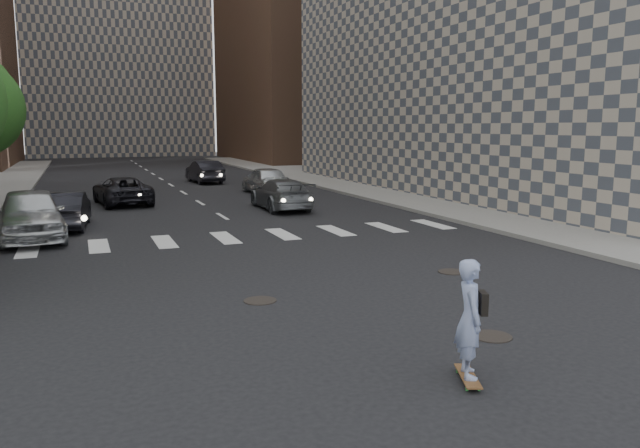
# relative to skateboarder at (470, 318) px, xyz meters

# --- Properties ---
(ground) EXTENTS (160.00, 160.00, 0.00)m
(ground) POSITION_rel_skateboarder_xyz_m (0.33, 4.00, -0.96)
(ground) COLOR black
(ground) RESTS_ON ground
(sidewalk_right) EXTENTS (13.00, 80.00, 0.15)m
(sidewalk_right) POSITION_rel_skateboarder_xyz_m (14.83, 24.00, -0.88)
(sidewalk_right) COLOR gray
(sidewalk_right) RESTS_ON ground
(manhole_a) EXTENTS (0.70, 0.70, 0.02)m
(manhole_a) POSITION_rel_skateboarder_xyz_m (1.53, 1.50, -0.95)
(manhole_a) COLOR black
(manhole_a) RESTS_ON ground
(manhole_b) EXTENTS (0.70, 0.70, 0.02)m
(manhole_b) POSITION_rel_skateboarder_xyz_m (-1.67, 5.20, -0.95)
(manhole_b) COLOR black
(manhole_b) RESTS_ON ground
(manhole_c) EXTENTS (0.70, 0.70, 0.02)m
(manhole_c) POSITION_rel_skateboarder_xyz_m (3.63, 6.00, -0.95)
(manhole_c) COLOR black
(manhole_c) RESTS_ON ground
(skateboarder) EXTENTS (0.62, 0.94, 1.83)m
(skateboarder) POSITION_rel_skateboarder_xyz_m (0.00, 0.00, 0.00)
(skateboarder) COLOR brown
(skateboarder) RESTS_ON ground
(silver_sedan) EXTENTS (2.41, 5.11, 1.69)m
(silver_sedan) POSITION_rel_skateboarder_xyz_m (-6.67, 15.02, -0.11)
(silver_sedan) COLOR #AEB1B5
(silver_sedan) RESTS_ON ground
(traffic_car_a) EXTENTS (1.82, 4.21, 1.35)m
(traffic_car_a) POSITION_rel_skateboarder_xyz_m (-5.63, 17.00, -0.28)
(traffic_car_a) COLOR black
(traffic_car_a) RESTS_ON ground
(traffic_car_b) EXTENTS (1.97, 4.74, 1.37)m
(traffic_car_b) POSITION_rel_skateboarder_xyz_m (3.30, 19.29, -0.27)
(traffic_car_b) COLOR slate
(traffic_car_b) RESTS_ON ground
(traffic_car_c) EXTENTS (2.75, 4.96, 1.32)m
(traffic_car_c) POSITION_rel_skateboarder_xyz_m (-3.23, 23.70, -0.30)
(traffic_car_c) COLOR black
(traffic_car_c) RESTS_ON ground
(traffic_car_d) EXTENTS (1.82, 4.50, 1.53)m
(traffic_car_d) POSITION_rel_skateboarder_xyz_m (4.46, 25.74, -0.19)
(traffic_car_d) COLOR #B8BCBF
(traffic_car_d) RESTS_ON ground
(traffic_car_e) EXTENTS (1.90, 4.54, 1.46)m
(traffic_car_e) POSITION_rel_skateboarder_xyz_m (2.66, 33.90, -0.23)
(traffic_car_e) COLOR black
(traffic_car_e) RESTS_ON ground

